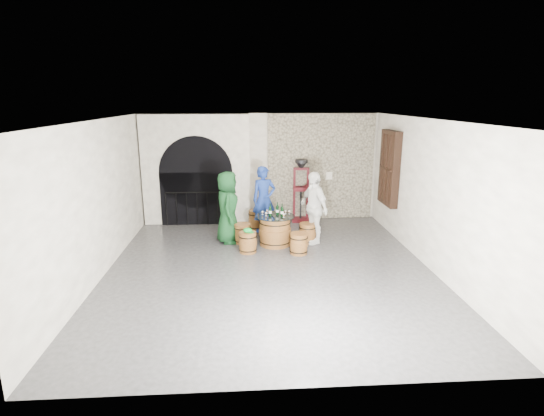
{
  "coord_description": "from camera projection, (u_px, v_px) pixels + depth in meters",
  "views": [
    {
      "loc": [
        -0.51,
        -8.66,
        3.62
      ],
      "look_at": [
        0.14,
        1.22,
        1.05
      ],
      "focal_mm": 28.0,
      "sensor_mm": 36.0,
      "label": 1
    }
  ],
  "objects": [
    {
      "name": "stone_facing_panel",
      "position": [
        321.0,
        167.0,
        12.83
      ],
      "size": [
        3.2,
        0.12,
        3.18
      ],
      "primitive_type": "cube",
      "color": "tan",
      "rests_on": "ground"
    },
    {
      "name": "tasting_glass_f",
      "position": [
        262.0,
        213.0,
        10.71
      ],
      "size": [
        0.05,
        0.05,
        0.1
      ],
      "primitive_type": null,
      "color": "#AA5821",
      "rests_on": "barrel_table"
    },
    {
      "name": "wall_left",
      "position": [
        99.0,
        200.0,
        8.68
      ],
      "size": [
        0.0,
        8.0,
        8.0
      ],
      "primitive_type": "plane",
      "rotation": [
        1.57,
        0.0,
        1.57
      ],
      "color": "white",
      "rests_on": "ground"
    },
    {
      "name": "green_cap",
      "position": [
        248.0,
        230.0,
        10.14
      ],
      "size": [
        0.25,
        0.21,
        0.11
      ],
      "color": "#0D8F2E",
      "rests_on": "barrel_stool_near_left"
    },
    {
      "name": "barrel_stool_right",
      "position": [
        307.0,
        233.0,
        10.92
      ],
      "size": [
        0.45,
        0.45,
        0.51
      ],
      "color": "brown",
      "rests_on": "ground"
    },
    {
      "name": "ceiling",
      "position": [
        269.0,
        120.0,
        8.51
      ],
      "size": [
        8.0,
        8.0,
        0.0
      ],
      "primitive_type": "plane",
      "rotation": [
        3.14,
        0.0,
        0.0
      ],
      "color": "beige",
      "rests_on": "wall_back"
    },
    {
      "name": "side_barrel",
      "position": [
        256.0,
        220.0,
        11.99
      ],
      "size": [
        0.43,
        0.43,
        0.57
      ],
      "rotation": [
        0.0,
        0.0,
        -0.08
      ],
      "color": "brown",
      "rests_on": "ground"
    },
    {
      "name": "wine_bottle_left",
      "position": [
        270.0,
        211.0,
        10.57
      ],
      "size": [
        0.08,
        0.08,
        0.32
      ],
      "color": "black",
      "rests_on": "barrel_table"
    },
    {
      "name": "arched_opening",
      "position": [
        197.0,
        170.0,
        12.4
      ],
      "size": [
        3.1,
        0.6,
        3.19
      ],
      "color": "white",
      "rests_on": "ground"
    },
    {
      "name": "person_green",
      "position": [
        228.0,
        207.0,
        10.79
      ],
      "size": [
        0.61,
        0.92,
        1.85
      ],
      "primitive_type": "imported",
      "rotation": [
        0.0,
        0.0,
        1.59
      ],
      "color": "#103919",
      "rests_on": "ground"
    },
    {
      "name": "shuttered_window",
      "position": [
        389.0,
        168.0,
        11.39
      ],
      "size": [
        0.23,
        1.1,
        2.0
      ],
      "color": "black",
      "rests_on": "wall_right"
    },
    {
      "name": "corking_press",
      "position": [
        301.0,
        186.0,
        12.6
      ],
      "size": [
        0.78,
        0.45,
        1.88
      ],
      "rotation": [
        0.0,
        0.0,
        -0.06
      ],
      "color": "#450B14",
      "rests_on": "ground"
    },
    {
      "name": "barrel_stool_near_right",
      "position": [
        299.0,
        244.0,
        10.12
      ],
      "size": [
        0.45,
        0.45,
        0.51
      ],
      "color": "brown",
      "rests_on": "ground"
    },
    {
      "name": "wall_right",
      "position": [
        431.0,
        195.0,
        9.13
      ],
      "size": [
        0.0,
        8.0,
        8.0
      ],
      "primitive_type": "plane",
      "rotation": [
        1.57,
        0.0,
        -1.57
      ],
      "color": "white",
      "rests_on": "ground"
    },
    {
      "name": "person_white",
      "position": [
        314.0,
        208.0,
        10.78
      ],
      "size": [
        0.86,
        1.17,
        1.85
      ],
      "primitive_type": "imported",
      "rotation": [
        0.0,
        0.0,
        -1.14
      ],
      "color": "white",
      "rests_on": "ground"
    },
    {
      "name": "tasting_glass_c",
      "position": [
        267.0,
        211.0,
        10.83
      ],
      "size": [
        0.05,
        0.05,
        0.1
      ],
      "primitive_type": null,
      "color": "#AA5821",
      "rests_on": "barrel_table"
    },
    {
      "name": "wall_back",
      "position": [
        261.0,
        167.0,
        12.77
      ],
      "size": [
        8.0,
        0.0,
        8.0
      ],
      "primitive_type": "plane",
      "rotation": [
        1.57,
        0.0,
        0.0
      ],
      "color": "white",
      "rests_on": "ground"
    },
    {
      "name": "tasting_glass_b",
      "position": [
        289.0,
        212.0,
        10.77
      ],
      "size": [
        0.05,
        0.05,
        0.1
      ],
      "primitive_type": null,
      "color": "#AA5821",
      "rests_on": "barrel_table"
    },
    {
      "name": "wine_bottle_right",
      "position": [
        277.0,
        210.0,
        10.67
      ],
      "size": [
        0.08,
        0.08,
        0.32
      ],
      "color": "black",
      "rests_on": "barrel_table"
    },
    {
      "name": "barrel_stool_near_left",
      "position": [
        248.0,
        242.0,
        10.22
      ],
      "size": [
        0.45,
        0.45,
        0.51
      ],
      "color": "brown",
      "rests_on": "ground"
    },
    {
      "name": "person_blue",
      "position": [
        264.0,
        199.0,
        11.69
      ],
      "size": [
        0.76,
        0.61,
        1.84
      ],
      "primitive_type": "imported",
      "rotation": [
        0.0,
        0.0,
        0.28
      ],
      "color": "navy",
      "rests_on": "ground"
    },
    {
      "name": "barrel_stool_far",
      "position": [
        267.0,
        226.0,
        11.55
      ],
      "size": [
        0.45,
        0.45,
        0.51
      ],
      "color": "brown",
      "rests_on": "ground"
    },
    {
      "name": "tasting_glass_e",
      "position": [
        284.0,
        215.0,
        10.47
      ],
      "size": [
        0.05,
        0.05,
        0.1
      ],
      "primitive_type": null,
      "color": "#AA5821",
      "rests_on": "barrel_table"
    },
    {
      "name": "barrel_table",
      "position": [
        275.0,
        230.0,
        10.71
      ],
      "size": [
        0.99,
        0.99,
        0.77
      ],
      "color": "brown",
      "rests_on": "ground"
    },
    {
      "name": "control_box",
      "position": [
        329.0,
        176.0,
        12.83
      ],
      "size": [
        0.18,
        0.1,
        0.22
      ],
      "primitive_type": "cube",
      "color": "silver",
      "rests_on": "wall_back"
    },
    {
      "name": "tasting_glass_a",
      "position": [
        266.0,
        214.0,
        10.59
      ],
      "size": [
        0.05,
        0.05,
        0.1
      ],
      "primitive_type": null,
      "color": "#AA5821",
      "rests_on": "barrel_table"
    },
    {
      "name": "wall_front",
      "position": [
        289.0,
        273.0,
        5.04
      ],
      "size": [
        8.0,
        0.0,
        8.0
      ],
      "primitive_type": "plane",
      "rotation": [
        -1.57,
        0.0,
        0.0
      ],
      "color": "white",
      "rests_on": "ground"
    },
    {
      "name": "wine_bottle_center",
      "position": [
        282.0,
        211.0,
        10.54
      ],
      "size": [
        0.08,
        0.08,
        0.32
      ],
      "color": "black",
      "rests_on": "barrel_table"
    },
    {
      "name": "ground",
      "position": [
        269.0,
        268.0,
        9.31
      ],
      "size": [
        8.0,
        8.0,
        0.0
      ],
      "primitive_type": "plane",
      "color": "#2F2F32",
      "rests_on": "ground"
    },
    {
      "name": "barrel_stool_left",
      "position": [
        242.0,
        233.0,
        10.9
      ],
      "size": [
        0.45,
        0.45,
        0.51
      ],
      "color": "brown",
      "rests_on": "ground"
    },
    {
      "name": "tasting_glass_d",
      "position": [
        285.0,
        212.0,
        10.79
      ],
      "size": [
        0.05,
        0.05,
        0.1
      ],
      "primitive_type": null,
      "color": "#AA5821",
      "rests_on": "barrel_table"
    }
  ]
}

